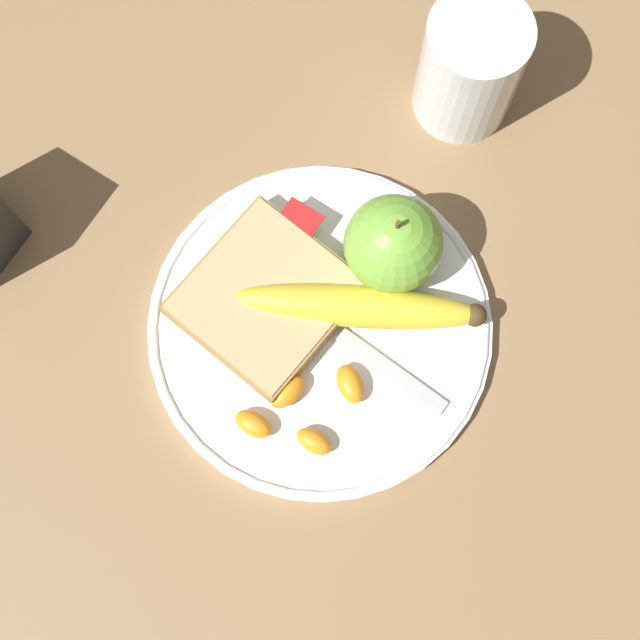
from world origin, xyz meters
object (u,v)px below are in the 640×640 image
Objects in this scene: banana at (359,307)px; bread_slice at (266,298)px; plate at (320,327)px; fork at (336,334)px; apple at (393,244)px; juice_glass at (469,70)px; jam_packet at (296,230)px.

banana reaches higher than bread_slice.
banana is 0.07m from bread_slice.
fork is (0.00, -0.01, 0.01)m from plate.
apple is (0.08, -0.02, 0.04)m from plate.
juice_glass reaches higher than banana.
apple is 0.64× the size of bread_slice.
apple is at bearing -88.15° from fork.
banana is (0.03, -0.02, 0.02)m from plate.
juice_glass reaches higher than fork.
jam_packet is at bearing 10.76° from bread_slice.
jam_packet is (-0.18, 0.05, -0.03)m from juice_glass.
apple is 0.08m from fork.
banana is 0.03m from fork.
plate is at bearing 143.92° from banana.
jam_packet reaches higher than fork.
apple is 0.50× the size of fork.
plate is 7.03× the size of jam_packet.
jam_packet reaches higher than plate.
banana reaches higher than fork.
juice_glass is (0.24, 0.01, 0.04)m from plate.
jam_packet is (0.05, 0.06, 0.01)m from plate.
apple is (-0.16, -0.03, -0.00)m from juice_glass.
fork is at bearing -85.91° from plate.
banana is at bearing -178.03° from apple.
banana reaches higher than jam_packet.
bread_slice is 0.06m from fork.
juice_glass is 0.81× the size of bread_slice.
apple is 0.08m from jam_packet.
juice_glass reaches higher than bread_slice.
juice_glass is 0.25m from bread_slice.
plate is 0.08m from jam_packet.
juice_glass reaches higher than jam_packet.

